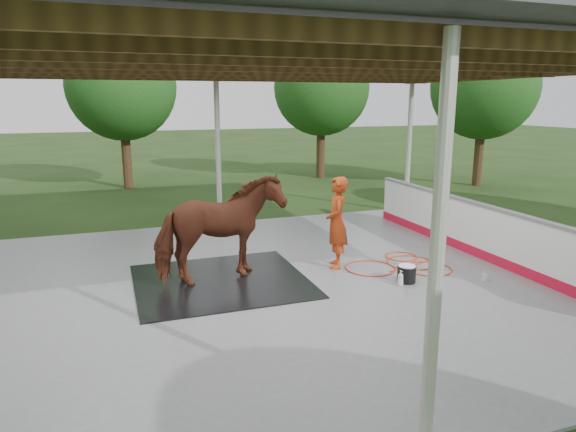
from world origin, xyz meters
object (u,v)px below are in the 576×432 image
object	(u,v)px
horse	(220,229)
handler	(337,223)
wash_bucket	(407,273)
dasher_board	(484,233)

from	to	relation	value
horse	handler	world-z (taller)	horse
wash_bucket	handler	bearing A→B (deg)	124.50
dasher_board	handler	world-z (taller)	handler
horse	handler	xyz separation A→B (m)	(2.35, 0.07, -0.08)
handler	wash_bucket	world-z (taller)	handler
horse	dasher_board	bearing A→B (deg)	-105.84
wash_bucket	horse	bearing A→B (deg)	160.03
horse	handler	bearing A→B (deg)	-99.67
horse	wash_bucket	distance (m)	3.50
horse	handler	size ratio (longest dim) A/B	1.26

